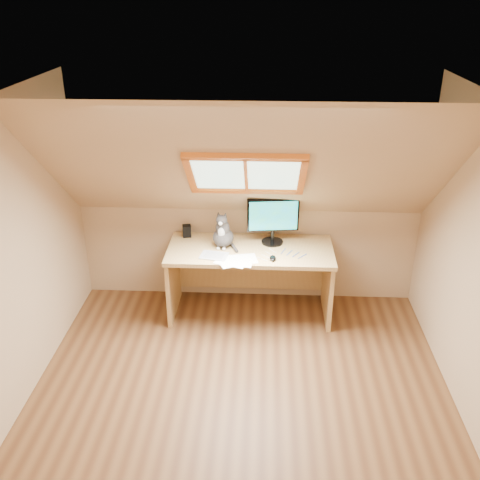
{
  "coord_description": "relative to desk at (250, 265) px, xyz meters",
  "views": [
    {
      "loc": [
        0.16,
        -3.32,
        3.08
      ],
      "look_at": [
        -0.05,
        1.0,
        1.01
      ],
      "focal_mm": 40.0,
      "sensor_mm": 36.0,
      "label": 1
    }
  ],
  "objects": [
    {
      "name": "papers",
      "position": [
        -0.18,
        -0.33,
        0.23
      ],
      "size": [
        0.35,
        0.3,
        0.01
      ],
      "color": "white",
      "rests_on": "desk"
    },
    {
      "name": "cables",
      "position": [
        0.32,
        -0.19,
        0.23
      ],
      "size": [
        0.51,
        0.26,
        0.01
      ],
      "color": "silver",
      "rests_on": "desk"
    },
    {
      "name": "room_shell",
      "position": [
        -0.03,
        -1.54,
        0.91
      ],
      "size": [
        3.52,
        3.52,
        2.41
      ],
      "color": "tan",
      "rests_on": "ground"
    },
    {
      "name": "desk_speaker",
      "position": [
        -0.66,
        0.18,
        0.29
      ],
      "size": [
        0.1,
        0.1,
        0.12
      ],
      "primitive_type": "cube",
      "rotation": [
        0.0,
        0.0,
        0.19
      ],
      "color": "black",
      "rests_on": "desk"
    },
    {
      "name": "cat",
      "position": [
        -0.27,
        -0.03,
        0.36
      ],
      "size": [
        0.24,
        0.28,
        0.38
      ],
      "color": "#3A3533",
      "rests_on": "desk"
    },
    {
      "name": "monitor",
      "position": [
        0.22,
        0.07,
        0.5
      ],
      "size": [
        0.51,
        0.22,
        0.47
      ],
      "color": "black",
      "rests_on": "desk"
    },
    {
      "name": "ground",
      "position": [
        -0.03,
        -1.45,
        -0.52
      ],
      "size": [
        3.5,
        3.5,
        0.0
      ],
      "primitive_type": "plane",
      "color": "brown",
      "rests_on": "ground"
    },
    {
      "name": "mouse",
      "position": [
        0.22,
        -0.3,
        0.24
      ],
      "size": [
        0.06,
        0.11,
        0.03
      ],
      "primitive_type": "ellipsoid",
      "rotation": [
        0.0,
        0.0,
        0.01
      ],
      "color": "black",
      "rests_on": "desk"
    },
    {
      "name": "graphics_tablet",
      "position": [
        -0.34,
        -0.25,
        0.23
      ],
      "size": [
        0.29,
        0.23,
        0.01
      ],
      "primitive_type": "cube",
      "rotation": [
        0.0,
        0.0,
        -0.18
      ],
      "color": "#B2B2B7",
      "rests_on": "desk"
    },
    {
      "name": "desk",
      "position": [
        0.0,
        0.0,
        0.0
      ],
      "size": [
        1.63,
        0.71,
        0.74
      ],
      "color": "tan",
      "rests_on": "ground"
    }
  ]
}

